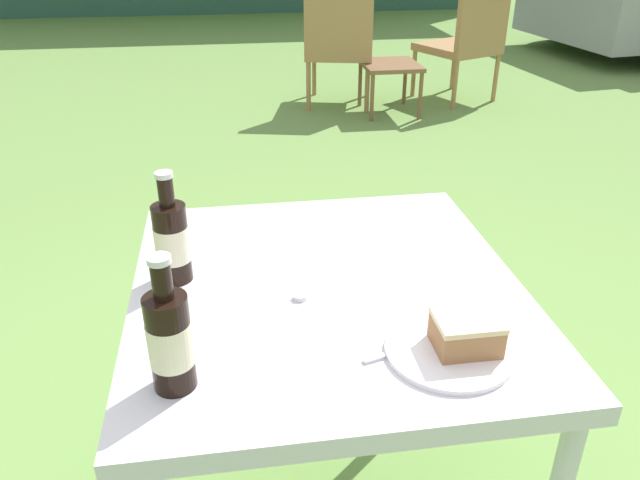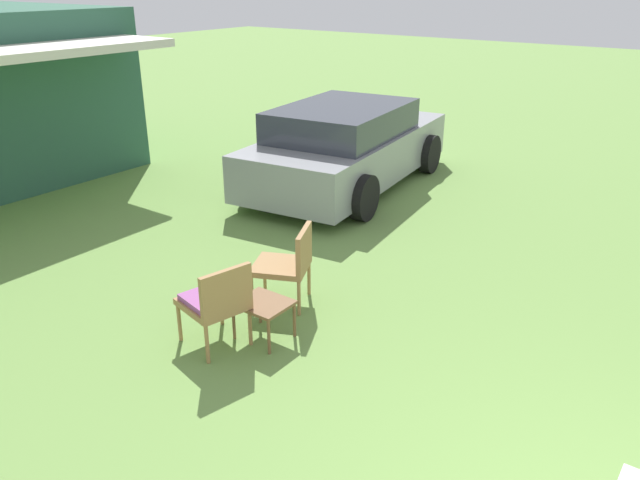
# 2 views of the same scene
# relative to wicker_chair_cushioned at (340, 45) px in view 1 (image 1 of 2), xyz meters

# --- Properties ---
(wicker_chair_cushioned) EXTENTS (0.62, 0.65, 0.84)m
(wicker_chair_cushioned) POSITION_rel_wicker_chair_cushioned_xyz_m (0.00, 0.00, 0.00)
(wicker_chair_cushioned) COLOR #9E7547
(wicker_chair_cushioned) RESTS_ON ground_plane
(wicker_chair_plain) EXTENTS (0.69, 0.71, 0.84)m
(wicker_chair_plain) POSITION_rel_wicker_chair_cushioned_xyz_m (1.02, -0.02, 0.00)
(wicker_chair_plain) COLOR #9E7547
(wicker_chair_plain) RESTS_ON ground_plane
(garden_side_table) EXTENTS (0.42, 0.48, 0.38)m
(garden_side_table) POSITION_rel_wicker_chair_cushioned_xyz_m (0.35, -0.25, -0.14)
(garden_side_table) COLOR brown
(garden_side_table) RESTS_ON ground_plane
(patio_table) EXTENTS (0.78, 0.83, 0.72)m
(patio_table) POSITION_rel_wicker_chair_cushioned_xyz_m (-0.72, -3.85, 0.17)
(patio_table) COLOR silver
(patio_table) RESTS_ON ground_plane
(cake_on_plate) EXTENTS (0.22, 0.22, 0.07)m
(cake_on_plate) POSITION_rel_wicker_chair_cushioned_xyz_m (-0.54, -4.10, 0.27)
(cake_on_plate) COLOR white
(cake_on_plate) RESTS_ON patio_table
(cola_bottle_near) EXTENTS (0.07, 0.07, 0.23)m
(cola_bottle_near) POSITION_rel_wicker_chair_cushioned_xyz_m (-1.03, -3.78, 0.33)
(cola_bottle_near) COLOR black
(cola_bottle_near) RESTS_ON patio_table
(cola_bottle_far) EXTENTS (0.07, 0.07, 0.23)m
(cola_bottle_far) POSITION_rel_wicker_chair_cushioned_xyz_m (-1.01, -4.11, 0.33)
(cola_bottle_far) COLOR black
(cola_bottle_far) RESTS_ON patio_table
(fork) EXTENTS (0.18, 0.06, 0.01)m
(fork) POSITION_rel_wicker_chair_cushioned_xyz_m (-0.62, -4.08, 0.25)
(fork) COLOR silver
(fork) RESTS_ON patio_table
(loose_bottle_cap) EXTENTS (0.03, 0.03, 0.01)m
(loose_bottle_cap) POSITION_rel_wicker_chair_cushioned_xyz_m (-0.78, -3.90, 0.25)
(loose_bottle_cap) COLOR silver
(loose_bottle_cap) RESTS_ON patio_table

